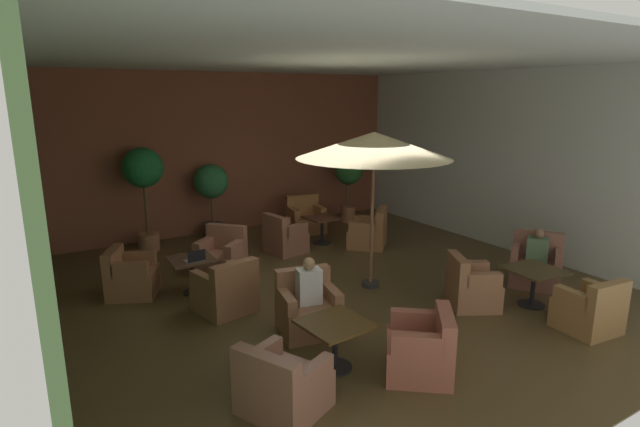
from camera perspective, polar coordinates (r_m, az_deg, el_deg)
ground_plane at (r=8.90m, az=1.59°, el=-8.43°), size 9.05×9.34×0.02m
wall_back_brick at (r=12.47m, az=-10.13°, el=6.80°), size 9.05×0.08×3.82m
wall_left_accent at (r=7.05m, az=-30.53°, el=0.18°), size 0.08×9.34×3.82m
wall_right_plain at (r=11.44m, az=20.93°, el=5.55°), size 0.08×9.34×3.82m
ceiling_slab at (r=8.28m, az=1.77°, el=17.24°), size 9.05×9.34×0.06m
cafe_table_front_left at (r=8.75m, az=-14.40°, el=-5.78°), size 0.75×0.75×0.61m
armchair_front_left_north at (r=9.02m, az=-20.77°, el=-6.80°), size 0.99×0.98×0.81m
armchair_front_left_east at (r=7.98m, az=-10.67°, el=-8.76°), size 0.93×0.94×0.86m
armchair_front_left_south at (r=9.64m, az=-11.16°, el=-4.84°), size 1.06×1.07×0.88m
cafe_table_front_right at (r=6.26m, az=1.73°, el=-13.46°), size 0.84×0.84×0.61m
armchair_front_right_north at (r=7.21m, az=-1.37°, el=-10.97°), size 0.94×0.89×0.87m
armchair_front_right_east at (r=5.60m, az=-4.36°, el=-19.06°), size 1.03×1.06×0.78m
armchair_front_right_south at (r=6.33m, az=11.51°, el=-15.01°), size 1.09×1.10×0.81m
cafe_table_mid_center at (r=11.29m, az=0.23°, el=-1.21°), size 0.71×0.71×0.61m
armchair_mid_center_north at (r=12.30m, az=-1.67°, el=-0.64°), size 0.93×0.87×0.88m
armchair_mid_center_east at (r=10.68m, az=-4.08°, el=-2.82°), size 0.83×0.84×0.86m
armchair_mid_center_south at (r=11.14m, az=5.65°, el=-2.21°), size 1.11×1.11×0.87m
cafe_table_rear_right at (r=8.68m, az=23.21°, el=-6.70°), size 0.85×0.85×0.61m
armchair_rear_right_north at (r=8.36m, az=16.88°, el=-8.04°), size 0.96×0.96×0.84m
armchair_rear_right_east at (r=8.18m, az=28.38°, el=-9.72°), size 0.80×0.78×0.81m
armchair_rear_right_south at (r=9.68m, az=23.36°, el=-5.56°), size 1.06×1.09×0.92m
patio_umbrella_tall_red at (r=8.39m, az=6.14°, el=7.68°), size 2.60×2.60×2.70m
potted_tree_left_corner at (r=13.12m, az=3.28°, el=4.32°), size 0.74×0.74×1.75m
potted_tree_mid_left at (r=11.18m, az=-19.48°, el=3.99°), size 0.84×0.84×2.23m
potted_tree_mid_right at (r=11.75m, az=-12.28°, el=2.81°), size 0.79×0.79×1.76m
patron_blue_shirt at (r=7.01m, az=-1.28°, el=-7.97°), size 0.37×0.30×0.67m
patron_by_window at (r=9.53m, az=23.55°, el=-3.56°), size 0.39×0.42×0.59m
iced_drink_cup at (r=8.63m, az=-14.56°, el=-4.81°), size 0.08×0.08×0.11m
open_laptop at (r=8.55m, az=-14.03°, el=-4.97°), size 0.34×0.26×0.20m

